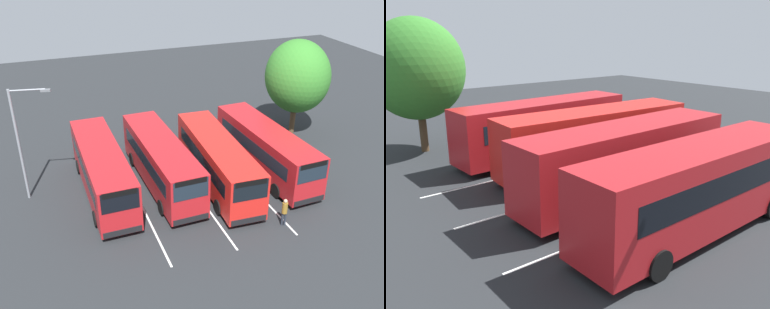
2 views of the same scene
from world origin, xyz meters
TOP-DOWN VIEW (x-y plane):
  - ground_plane at (0.00, 0.00)m, footprint 71.59×71.59m
  - bus_far_left at (-0.71, -5.57)m, footprint 10.39×2.60m
  - bus_center_left at (-0.48, -1.75)m, footprint 10.42×2.71m
  - bus_center_right at (0.78, 1.68)m, footprint 10.47×2.91m
  - bus_far_right at (0.26, 5.54)m, footprint 10.45×2.83m
  - pedestrian at (6.33, 3.44)m, footprint 0.43×0.43m
  - depot_tree at (-4.75, 10.90)m, footprint 5.51×4.96m
  - lane_stripe_outer_left at (0.00, -3.70)m, footprint 14.87×0.19m
  - lane_stripe_inner_left at (0.00, 0.00)m, footprint 14.87×0.19m
  - lane_stripe_inner_right at (0.00, 3.70)m, footprint 14.87×0.19m

SIDE VIEW (x-z plane):
  - ground_plane at x=0.00m, z-range 0.00..0.00m
  - lane_stripe_outer_left at x=0.00m, z-range 0.00..0.01m
  - lane_stripe_inner_left at x=0.00m, z-range 0.00..0.01m
  - lane_stripe_inner_right at x=0.00m, z-range 0.00..0.01m
  - pedestrian at x=6.33m, z-range 0.16..1.93m
  - bus_far_left at x=-0.71m, z-range 0.16..3.36m
  - bus_center_left at x=-0.48m, z-range 0.16..3.36m
  - bus_center_right at x=0.78m, z-range 0.16..3.36m
  - bus_far_right at x=0.26m, z-range 0.16..3.36m
  - depot_tree at x=-4.75m, z-range 0.97..8.71m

